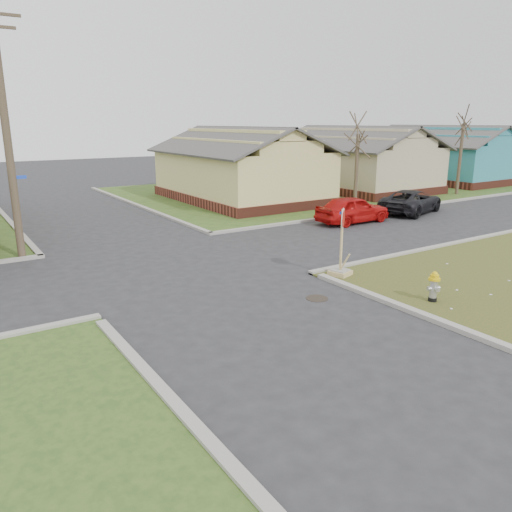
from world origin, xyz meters
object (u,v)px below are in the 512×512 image
utility_pole (6,130)px  stop_sign (341,261)px  red_sedan (353,209)px  fire_hydrant (434,285)px  dark_pickup (411,201)px

utility_pole → stop_sign: (8.41, -8.17, -4.13)m
utility_pole → red_sedan: (15.08, -1.76, -3.98)m
stop_sign → utility_pole: bearing=118.9°
fire_hydrant → red_sedan: (6.18, 9.69, 0.16)m
utility_pole → fire_hydrant: bearing=-52.1°
dark_pickup → stop_sign: bearing=102.5°
red_sedan → dark_pickup: 4.72m
red_sedan → utility_pole: bearing=83.0°
utility_pole → red_sedan: 15.69m
fire_hydrant → red_sedan: bearing=76.2°
fire_hydrant → dark_pickup: size_ratio=0.19×
utility_pole → red_sedan: utility_pole is taller
fire_hydrant → dark_pickup: 14.76m
utility_pole → dark_pickup: utility_pole is taller
fire_hydrant → red_sedan: size_ratio=0.22×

